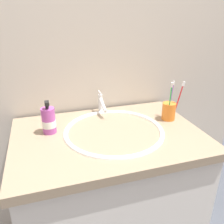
# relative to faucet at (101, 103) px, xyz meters

# --- Properties ---
(tiled_wall_back) EXTENTS (2.10, 0.04, 2.40)m
(tiled_wall_back) POSITION_rel_faucet_xyz_m (-0.03, 0.11, 0.24)
(tiled_wall_back) COLOR beige
(tiled_wall_back) RESTS_ON ground
(vanity_counter) EXTENTS (0.90, 0.63, 0.90)m
(vanity_counter) POSITION_rel_faucet_xyz_m (-0.03, -0.25, -0.51)
(vanity_counter) COLOR silver
(vanity_counter) RESTS_ON ground
(sink_basin) EXTENTS (0.49, 0.49, 0.10)m
(sink_basin) POSITION_rel_faucet_xyz_m (0.00, -0.24, -0.09)
(sink_basin) COLOR white
(sink_basin) RESTS_ON vanity_counter
(faucet) EXTENTS (0.02, 0.15, 0.12)m
(faucet) POSITION_rel_faucet_xyz_m (0.00, 0.00, 0.00)
(faucet) COLOR silver
(faucet) RESTS_ON sink_basin
(toothbrush_cup) EXTENTS (0.07, 0.07, 0.09)m
(toothbrush_cup) POSITION_rel_faucet_xyz_m (0.32, -0.19, -0.01)
(toothbrush_cup) COLOR orange
(toothbrush_cup) RESTS_ON vanity_counter
(toothbrush_green) EXTENTS (0.02, 0.03, 0.21)m
(toothbrush_green) POSITION_rel_faucet_xyz_m (0.31, -0.22, 0.07)
(toothbrush_green) COLOR green
(toothbrush_green) RESTS_ON toothbrush_cup
(toothbrush_red) EXTENTS (0.05, 0.01, 0.21)m
(toothbrush_red) POSITION_rel_faucet_xyz_m (0.37, -0.20, 0.06)
(toothbrush_red) COLOR red
(toothbrush_red) RESTS_ON toothbrush_cup
(toothbrush_purple) EXTENTS (0.05, 0.04, 0.20)m
(toothbrush_purple) POSITION_rel_faucet_xyz_m (0.35, -0.16, 0.06)
(toothbrush_purple) COLOR purple
(toothbrush_purple) RESTS_ON toothbrush_cup
(soap_dispenser) EXTENTS (0.07, 0.07, 0.16)m
(soap_dispenser) POSITION_rel_faucet_xyz_m (-0.30, -0.15, 0.00)
(soap_dispenser) COLOR #B24CA5
(soap_dispenser) RESTS_ON vanity_counter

